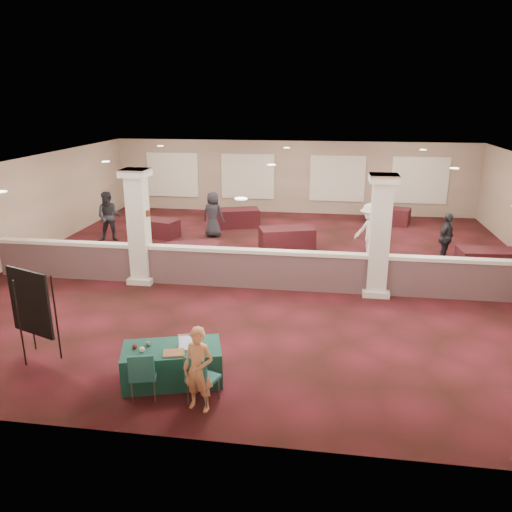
# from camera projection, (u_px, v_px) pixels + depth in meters

# --- Properties ---
(ground) EXTENTS (16.00, 16.00, 0.00)m
(ground) POSITION_uv_depth(u_px,v_px,m) (270.00, 270.00, 15.19)
(ground) COLOR #431018
(ground) RESTS_ON ground
(wall_back) EXTENTS (16.00, 0.04, 3.20)m
(wall_back) POSITION_uv_depth(u_px,v_px,m) (292.00, 177.00, 22.24)
(wall_back) COLOR #7B6B55
(wall_back) RESTS_ON ground
(wall_front) EXTENTS (16.00, 0.04, 3.20)m
(wall_front) POSITION_uv_depth(u_px,v_px,m) (206.00, 348.00, 7.17)
(wall_front) COLOR #7B6B55
(wall_front) RESTS_ON ground
(wall_left) EXTENTS (0.04, 16.00, 3.20)m
(wall_left) POSITION_uv_depth(u_px,v_px,m) (21.00, 210.00, 15.81)
(wall_left) COLOR #7B6B55
(wall_left) RESTS_ON ground
(ceiling) EXTENTS (16.00, 16.00, 0.02)m
(ceiling) POSITION_uv_depth(u_px,v_px,m) (271.00, 164.00, 14.21)
(ceiling) COLOR white
(ceiling) RESTS_ON wall_back
(partition_wall) EXTENTS (15.60, 0.28, 1.10)m
(partition_wall) POSITION_uv_depth(u_px,v_px,m) (264.00, 268.00, 13.60)
(partition_wall) COLOR brown
(partition_wall) RESTS_ON ground
(column_left) EXTENTS (0.72, 0.72, 3.20)m
(column_left) POSITION_uv_depth(u_px,v_px,m) (139.00, 226.00, 13.76)
(column_left) COLOR beige
(column_left) RESTS_ON ground
(column_right) EXTENTS (0.72, 0.72, 3.20)m
(column_right) POSITION_uv_depth(u_px,v_px,m) (380.00, 235.00, 12.86)
(column_right) COLOR beige
(column_right) RESTS_ON ground
(sconce_left) EXTENTS (0.12, 0.12, 0.18)m
(sconce_left) POSITION_uv_depth(u_px,v_px,m) (128.00, 213.00, 13.69)
(sconce_left) COLOR brown
(sconce_left) RESTS_ON column_left
(sconce_right) EXTENTS (0.12, 0.12, 0.18)m
(sconce_right) POSITION_uv_depth(u_px,v_px,m) (148.00, 213.00, 13.61)
(sconce_right) COLOR brown
(sconce_right) RESTS_ON column_left
(near_table) EXTENTS (1.96, 1.36, 0.68)m
(near_table) POSITION_uv_depth(u_px,v_px,m) (172.00, 364.00, 9.18)
(near_table) COLOR #103D3A
(near_table) RESTS_ON ground
(conf_chair_main) EXTENTS (0.59, 0.59, 0.92)m
(conf_chair_main) POSITION_uv_depth(u_px,v_px,m) (200.00, 376.00, 8.40)
(conf_chair_main) COLOR #205E5B
(conf_chair_main) RESTS_ON ground
(conf_chair_side) EXTENTS (0.56, 0.56, 0.91)m
(conf_chair_side) POSITION_uv_depth(u_px,v_px,m) (143.00, 372.00, 8.54)
(conf_chair_side) COLOR #205E5B
(conf_chair_side) RESTS_ON ground
(easel_board) EXTENTS (1.06, 0.67, 1.89)m
(easel_board) POSITION_uv_depth(u_px,v_px,m) (30.00, 304.00, 9.69)
(easel_board) COLOR black
(easel_board) RESTS_ON ground
(woman) EXTENTS (0.60, 0.46, 1.49)m
(woman) POSITION_uv_depth(u_px,v_px,m) (199.00, 369.00, 8.24)
(woman) COLOR tan
(woman) RESTS_ON ground
(far_table_front_left) EXTENTS (1.78, 1.33, 0.65)m
(far_table_front_left) POSITION_uv_depth(u_px,v_px,m) (193.00, 253.00, 15.72)
(far_table_front_left) COLOR black
(far_table_front_left) RESTS_ON ground
(far_table_front_center) EXTENTS (2.03, 1.44, 0.75)m
(far_table_front_center) POSITION_uv_depth(u_px,v_px,m) (287.00, 238.00, 17.19)
(far_table_front_center) COLOR black
(far_table_front_center) RESTS_ON ground
(far_table_front_right) EXTENTS (1.82, 1.03, 0.71)m
(far_table_front_right) POSITION_uv_depth(u_px,v_px,m) (489.00, 261.00, 14.88)
(far_table_front_right) COLOR black
(far_table_front_right) RESTS_ON ground
(far_table_back_left) EXTENTS (1.77, 1.21, 0.65)m
(far_table_back_left) POSITION_uv_depth(u_px,v_px,m) (157.00, 228.00, 18.76)
(far_table_back_left) COLOR black
(far_table_back_left) RESTS_ON ground
(far_table_back_center) EXTENTS (2.00, 1.41, 0.73)m
(far_table_back_center) POSITION_uv_depth(u_px,v_px,m) (236.00, 218.00, 20.12)
(far_table_back_center) COLOR black
(far_table_back_center) RESTS_ON ground
(far_table_back_right) EXTENTS (1.83, 1.26, 0.68)m
(far_table_back_right) POSITION_uv_depth(u_px,v_px,m) (389.00, 216.00, 20.64)
(far_table_back_right) COLOR black
(far_table_back_right) RESTS_ON ground
(attendee_a) EXTENTS (0.96, 0.67, 1.82)m
(attendee_a) POSITION_uv_depth(u_px,v_px,m) (109.00, 217.00, 17.98)
(attendee_a) COLOR black
(attendee_a) RESTS_ON ground
(attendee_b) EXTENTS (1.22, 1.26, 1.88)m
(attendee_b) POSITION_uv_depth(u_px,v_px,m) (370.00, 233.00, 15.74)
(attendee_b) COLOR beige
(attendee_b) RESTS_ON ground
(attendee_c) EXTENTS (0.90, 1.03, 1.61)m
(attendee_c) POSITION_uv_depth(u_px,v_px,m) (446.00, 238.00, 15.62)
(attendee_c) COLOR black
(attendee_c) RESTS_ON ground
(attendee_d) EXTENTS (0.90, 0.59, 1.69)m
(attendee_d) POSITION_uv_depth(u_px,v_px,m) (213.00, 214.00, 18.59)
(attendee_d) COLOR black
(attendee_d) RESTS_ON ground
(laptop_base) EXTENTS (0.36, 0.29, 0.02)m
(laptop_base) POSITION_uv_depth(u_px,v_px,m) (187.00, 347.00, 9.06)
(laptop_base) COLOR silver
(laptop_base) RESTS_ON near_table
(laptop_screen) EXTENTS (0.30, 0.10, 0.21)m
(laptop_screen) POSITION_uv_depth(u_px,v_px,m) (187.00, 339.00, 9.13)
(laptop_screen) COLOR silver
(laptop_screen) RESTS_ON near_table
(screen_glow) EXTENTS (0.27, 0.08, 0.18)m
(screen_glow) POSITION_uv_depth(u_px,v_px,m) (187.00, 340.00, 9.13)
(screen_glow) COLOR silver
(screen_glow) RESTS_ON near_table
(knitting) EXTENTS (0.44, 0.38, 0.03)m
(knitting) POSITION_uv_depth(u_px,v_px,m) (174.00, 353.00, 8.85)
(knitting) COLOR #C5671F
(knitting) RESTS_ON near_table
(yarn_cream) EXTENTS (0.10, 0.10, 0.10)m
(yarn_cream) POSITION_uv_depth(u_px,v_px,m) (142.00, 350.00, 8.90)
(yarn_cream) COLOR beige
(yarn_cream) RESTS_ON near_table
(yarn_red) EXTENTS (0.09, 0.09, 0.09)m
(yarn_red) POSITION_uv_depth(u_px,v_px,m) (135.00, 347.00, 9.01)
(yarn_red) COLOR maroon
(yarn_red) RESTS_ON near_table
(yarn_grey) EXTENTS (0.10, 0.10, 0.10)m
(yarn_grey) POSITION_uv_depth(u_px,v_px,m) (148.00, 344.00, 9.11)
(yarn_grey) COLOR #4B4A4F
(yarn_grey) RESTS_ON near_table
(scissors) EXTENTS (0.12, 0.06, 0.01)m
(scissors) POSITION_uv_depth(u_px,v_px,m) (206.00, 352.00, 8.90)
(scissors) COLOR red
(scissors) RESTS_ON near_table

